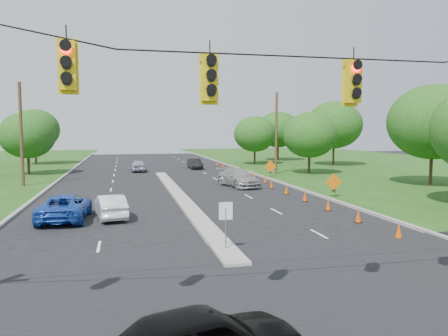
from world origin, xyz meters
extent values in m
plane|color=black|center=(0.00, 0.00, 0.00)|extent=(160.00, 160.00, 0.00)
cube|color=black|center=(0.00, 0.00, 0.00)|extent=(160.00, 14.00, 0.02)
cube|color=gray|center=(-10.10, 30.00, 0.00)|extent=(0.25, 110.00, 0.16)
cube|color=gray|center=(10.10, 30.00, 0.00)|extent=(0.25, 110.00, 0.16)
cube|color=gray|center=(0.00, 21.00, 0.00)|extent=(1.00, 34.00, 0.18)
cylinder|color=gray|center=(0.00, 6.00, 0.90)|extent=(0.06, 0.06, 1.80)
cube|color=white|center=(0.00, 6.00, 1.70)|extent=(0.55, 0.04, 0.70)
cylinder|color=black|center=(0.00, -1.00, 7.00)|extent=(24.00, 0.04, 0.04)
cube|color=yellow|center=(-5.00, -1.00, 6.22)|extent=(0.34, 0.24, 1.00)
cube|color=yellow|center=(-2.00, -1.00, 6.05)|extent=(0.34, 0.24, 1.00)
cube|color=yellow|center=(1.50, -1.00, 6.05)|extent=(0.34, 0.24, 1.00)
cylinder|color=#422D1C|center=(-12.50, 30.00, 4.50)|extent=(0.28, 0.28, 9.00)
cylinder|color=#422D1C|center=(12.50, 35.00, 4.50)|extent=(0.28, 0.28, 9.00)
cone|color=#DA4902|center=(8.16, 6.50, 0.35)|extent=(0.32, 0.32, 0.70)
cone|color=#DA4902|center=(8.16, 10.00, 0.35)|extent=(0.32, 0.32, 0.70)
cone|color=#DA4902|center=(8.16, 13.50, 0.35)|extent=(0.32, 0.32, 0.70)
cone|color=#DA4902|center=(8.16, 17.00, 0.35)|extent=(0.32, 0.32, 0.70)
cone|color=#DA4902|center=(8.16, 20.50, 0.35)|extent=(0.32, 0.32, 0.70)
cone|color=#DA4902|center=(8.16, 24.00, 0.35)|extent=(0.32, 0.32, 0.70)
cone|color=#DA4902|center=(8.76, 27.50, 0.35)|extent=(0.32, 0.32, 0.70)
cone|color=#DA4902|center=(8.76, 31.00, 0.35)|extent=(0.32, 0.32, 0.70)
cone|color=#DA4902|center=(8.76, 34.50, 0.35)|extent=(0.32, 0.32, 0.70)
cone|color=#DA4902|center=(8.76, 38.00, 0.35)|extent=(0.32, 0.32, 0.70)
cone|color=#DA4902|center=(8.76, 41.50, 0.35)|extent=(0.32, 0.32, 0.70)
cone|color=#DA4902|center=(8.76, 45.00, 0.35)|extent=(0.32, 0.32, 0.70)
cone|color=#DA4902|center=(8.76, 48.50, 0.35)|extent=(0.32, 0.32, 0.70)
cube|color=black|center=(10.80, 18.00, 0.55)|extent=(0.06, 0.58, 0.26)
cube|color=black|center=(10.80, 18.00, 0.55)|extent=(0.06, 0.58, 0.26)
cube|color=orange|center=(10.80, 18.00, 1.15)|extent=(1.27, 0.05, 1.27)
cube|color=black|center=(10.80, 32.00, 0.55)|extent=(0.06, 0.58, 0.26)
cube|color=black|center=(10.80, 32.00, 0.55)|extent=(0.06, 0.58, 0.26)
cube|color=orange|center=(10.80, 32.00, 1.15)|extent=(1.27, 0.05, 1.27)
cylinder|color=black|center=(-14.00, 40.00, 1.26)|extent=(0.28, 0.28, 2.52)
ellipsoid|color=#194C14|center=(-14.00, 40.00, 4.34)|extent=(5.88, 5.88, 5.04)
cylinder|color=black|center=(-16.00, 55.00, 1.44)|extent=(0.28, 0.28, 2.88)
ellipsoid|color=#194C14|center=(-16.00, 55.00, 4.96)|extent=(6.72, 6.72, 5.76)
cylinder|color=black|center=(22.00, 22.00, 1.62)|extent=(0.28, 0.28, 3.24)
ellipsoid|color=#194C14|center=(22.00, 22.00, 5.58)|extent=(7.56, 7.56, 6.48)
cylinder|color=black|center=(16.00, 34.00, 1.26)|extent=(0.28, 0.28, 2.52)
ellipsoid|color=#194C14|center=(16.00, 34.00, 4.34)|extent=(5.88, 5.88, 5.04)
cylinder|color=black|center=(24.00, 44.00, 1.62)|extent=(0.28, 0.28, 3.24)
ellipsoid|color=#194C14|center=(24.00, 44.00, 5.58)|extent=(7.56, 7.56, 6.48)
cylinder|color=black|center=(20.00, 55.00, 1.44)|extent=(0.28, 0.28, 2.88)
ellipsoid|color=#194C14|center=(20.00, 55.00, 4.96)|extent=(6.72, 6.72, 5.76)
cylinder|color=black|center=(14.00, 48.00, 1.26)|extent=(0.28, 0.28, 2.52)
ellipsoid|color=#194C14|center=(14.00, 48.00, 4.34)|extent=(5.88, 5.88, 5.04)
imported|color=white|center=(-4.69, 14.18, 0.66)|extent=(2.03, 4.19, 1.32)
imported|color=#1A44AF|center=(-7.09, 14.22, 0.72)|extent=(2.63, 5.27, 1.43)
imported|color=gray|center=(5.74, 25.73, 0.77)|extent=(3.20, 5.61, 1.53)
imported|color=#9496B1|center=(-2.30, 41.70, 0.71)|extent=(1.78, 4.20, 1.42)
imported|color=black|center=(4.83, 43.85, 0.65)|extent=(1.49, 3.99, 1.30)
camera|label=1|loc=(-3.89, -10.63, 4.91)|focal=35.00mm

